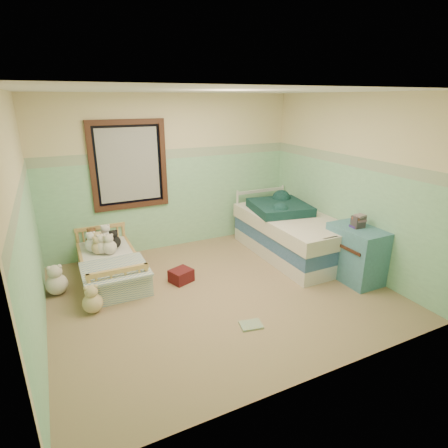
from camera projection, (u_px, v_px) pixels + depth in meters
name	position (u px, v px, depth m)	size (l,w,h in m)	color
floor	(220.00, 292.00, 4.79)	(4.20, 3.60, 0.02)	#8A6F56
ceiling	(219.00, 90.00, 3.95)	(4.20, 3.60, 0.02)	white
wall_back	(173.00, 174.00, 5.90)	(4.20, 0.04, 2.50)	beige
wall_front	(316.00, 255.00, 2.84)	(4.20, 0.04, 2.50)	beige
wall_left	(24.00, 226.00, 3.51)	(0.04, 3.60, 2.50)	beige
wall_right	(350.00, 183.00, 5.24)	(0.04, 3.60, 2.50)	beige
wainscot_mint	(174.00, 203.00, 6.05)	(4.20, 0.01, 1.50)	#80BC8F
border_strip	(172.00, 154.00, 5.78)	(4.20, 0.01, 0.15)	#517C5C
window_frame	(129.00, 165.00, 5.51)	(1.16, 0.06, 1.36)	#351C11
window_blinds	(129.00, 165.00, 5.52)	(0.92, 0.01, 1.12)	#BCBCB9
toddler_bed_frame	(111.00, 270.00, 5.14)	(0.76, 1.52, 0.19)	#BC8540
toddler_mattress	(109.00, 260.00, 5.09)	(0.69, 1.45, 0.12)	white
patchwork_quilt	(115.00, 269.00, 4.66)	(0.82, 0.76, 0.03)	#5577AF
plush_bed_brown	(93.00, 240.00, 5.40)	(0.20, 0.20, 0.20)	brown
plush_bed_white	(106.00, 237.00, 5.48)	(0.21, 0.21, 0.21)	white
plush_bed_tan	(98.00, 244.00, 5.23)	(0.20, 0.20, 0.20)	#D9BE88
plush_bed_dark	(114.00, 242.00, 5.33)	(0.19, 0.19, 0.19)	black
plush_floor_cream	(57.00, 284.00, 4.68)	(0.28, 0.28, 0.28)	silver
plush_floor_tan	(93.00, 303.00, 4.28)	(0.24, 0.24, 0.24)	#D9BE88
twin_bed_frame	(291.00, 248.00, 5.88)	(1.01, 2.01, 0.22)	silver
twin_boxspring	(291.00, 235.00, 5.81)	(1.01, 2.01, 0.22)	navy
twin_mattress	(292.00, 222.00, 5.73)	(1.05, 2.05, 0.22)	beige
teal_blanket	(279.00, 207.00, 5.91)	(0.86, 0.91, 0.14)	black
dresser	(356.00, 254.00, 5.00)	(0.48, 0.76, 0.76)	#3F6C80
book_stack	(358.00, 222.00, 4.87)	(0.16, 0.12, 0.16)	#472E27
red_pillow	(181.00, 276.00, 5.01)	(0.28, 0.25, 0.18)	maroon
floor_book	(251.00, 325.00, 4.05)	(0.25, 0.19, 0.02)	gold
extra_plush_0	(104.00, 246.00, 5.23)	(0.16, 0.16, 0.16)	brown
extra_plush_1	(92.00, 245.00, 5.21)	(0.20, 0.20, 0.20)	white
extra_plush_2	(93.00, 243.00, 5.31)	(0.17, 0.17, 0.17)	silver
extra_plush_3	(109.00, 247.00, 5.12)	(0.21, 0.21, 0.21)	silver
extra_plush_4	(102.00, 247.00, 5.14)	(0.20, 0.20, 0.20)	silver
extra_plush_5	(98.00, 248.00, 5.13)	(0.18, 0.18, 0.18)	#D9BE88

